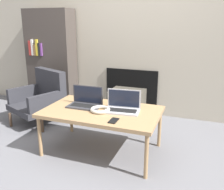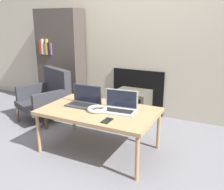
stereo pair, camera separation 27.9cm
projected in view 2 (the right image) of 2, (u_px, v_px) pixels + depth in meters
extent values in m
plane|color=slate|center=(82.00, 166.00, 2.40)|extent=(14.00, 14.00, 0.00)
cube|color=#B7AD99|center=(144.00, 24.00, 3.43)|extent=(7.00, 0.06, 2.60)
cube|color=black|center=(138.00, 92.00, 3.70)|extent=(0.78, 0.03, 0.66)
cube|color=#9E7A51|center=(99.00, 111.00, 2.57)|extent=(1.18, 0.72, 0.04)
cylinder|color=#9E7A51|center=(38.00, 133.00, 2.60)|extent=(0.04, 0.04, 0.43)
cylinder|color=#9E7A51|center=(137.00, 158.00, 2.13)|extent=(0.04, 0.04, 0.43)
cylinder|color=#9E7A51|center=(74.00, 114.00, 3.14)|extent=(0.04, 0.04, 0.43)
cylinder|color=#9E7A51|center=(158.00, 130.00, 2.67)|extent=(0.04, 0.04, 0.43)
cube|color=#38383D|center=(83.00, 105.00, 2.67)|extent=(0.35, 0.21, 0.02)
cube|color=black|center=(83.00, 104.00, 2.67)|extent=(0.30, 0.12, 0.00)
cube|color=#38383D|center=(87.00, 94.00, 2.72)|extent=(0.35, 0.01, 0.19)
cube|color=black|center=(87.00, 94.00, 2.72)|extent=(0.32, 0.01, 0.17)
cube|color=#B2B2B7|center=(118.00, 111.00, 2.49)|extent=(0.36, 0.24, 0.02)
cube|color=black|center=(118.00, 111.00, 2.49)|extent=(0.30, 0.14, 0.00)
cube|color=#B2B2B7|center=(122.00, 99.00, 2.55)|extent=(0.34, 0.04, 0.19)
cube|color=black|center=(121.00, 99.00, 2.54)|extent=(0.32, 0.04, 0.17)
torus|color=beige|center=(97.00, 109.00, 2.52)|extent=(0.20, 0.20, 0.04)
cube|color=black|center=(107.00, 121.00, 2.27)|extent=(0.07, 0.13, 0.01)
cube|color=#4C473D|center=(132.00, 104.00, 3.56)|extent=(0.47, 0.40, 0.39)
cube|color=black|center=(127.00, 108.00, 3.39)|extent=(0.39, 0.01, 0.31)
cube|color=#2D2D33|center=(43.00, 104.00, 3.47)|extent=(0.77, 0.76, 0.08)
cube|color=#2D2D33|center=(57.00, 84.00, 3.54)|extent=(0.59, 0.32, 0.44)
cube|color=#2D2D33|center=(34.00, 91.00, 3.62)|extent=(0.26, 0.50, 0.20)
cube|color=#2D2D33|center=(51.00, 99.00, 3.23)|extent=(0.26, 0.50, 0.20)
cylinder|color=#4C3828|center=(18.00, 116.00, 3.40)|extent=(0.04, 0.04, 0.18)
cylinder|color=#4C3828|center=(46.00, 122.00, 3.19)|extent=(0.04, 0.04, 0.18)
cylinder|color=#4C3828|center=(42.00, 106.00, 3.81)|extent=(0.04, 0.04, 0.18)
cylinder|color=#4C3828|center=(68.00, 111.00, 3.60)|extent=(0.04, 0.04, 0.18)
cube|color=#3F3833|center=(61.00, 59.00, 3.98)|extent=(0.74, 0.30, 1.51)
cube|color=#B22D28|center=(41.00, 47.00, 3.90)|extent=(0.04, 0.02, 0.22)
cube|color=silver|center=(43.00, 47.00, 3.88)|extent=(0.03, 0.02, 0.24)
cube|color=brown|center=(45.00, 49.00, 3.87)|extent=(0.04, 0.02, 0.16)
cube|color=gold|center=(47.00, 47.00, 3.84)|extent=(0.04, 0.02, 0.24)
cube|color=black|center=(49.00, 49.00, 3.83)|extent=(0.03, 0.02, 0.19)
cube|color=#6B387F|center=(51.00, 49.00, 3.82)|extent=(0.03, 0.02, 0.19)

